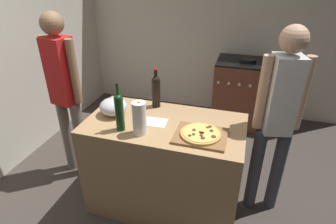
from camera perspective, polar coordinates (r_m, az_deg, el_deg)
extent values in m
cube|color=#3F3833|center=(3.46, 2.51, -8.86)|extent=(4.15, 3.34, 0.02)
cube|color=silver|center=(4.22, 7.92, 17.43)|extent=(4.15, 0.10, 2.60)
cube|color=silver|center=(3.73, -26.21, 13.47)|extent=(0.10, 3.34, 2.60)
cube|color=tan|center=(2.58, -0.65, -10.83)|extent=(1.34, 0.72, 0.90)
cube|color=olive|center=(2.15, 6.72, -4.90)|extent=(0.40, 0.32, 0.02)
cylinder|color=tan|center=(2.14, 6.75, -4.48)|extent=(0.31, 0.31, 0.02)
cylinder|color=#EAC660|center=(2.13, 6.77, -4.23)|extent=(0.28, 0.28, 0.00)
cylinder|color=brown|center=(2.12, 6.93, -4.34)|extent=(0.03, 0.03, 0.01)
cylinder|color=brown|center=(2.12, 7.14, -4.28)|extent=(0.03, 0.03, 0.01)
cylinder|color=brown|center=(2.15, 5.40, -3.71)|extent=(0.03, 0.03, 0.01)
cylinder|color=brown|center=(2.20, 8.19, -3.16)|extent=(0.02, 0.02, 0.01)
cylinder|color=brown|center=(2.08, 4.50, -4.86)|extent=(0.03, 0.03, 0.01)
cylinder|color=brown|center=(2.21, 8.65, -2.98)|extent=(0.03, 0.03, 0.01)
cylinder|color=brown|center=(2.09, 9.40, -5.02)|extent=(0.03, 0.03, 0.01)
cylinder|color=brown|center=(2.09, 6.90, -4.81)|extent=(0.03, 0.03, 0.01)
cylinder|color=brown|center=(2.06, 7.20, -5.35)|extent=(0.03, 0.03, 0.01)
cylinder|color=brown|center=(2.10, 5.29, -4.61)|extent=(0.03, 0.03, 0.01)
cylinder|color=brown|center=(2.16, 8.95, -3.83)|extent=(0.03, 0.03, 0.01)
cylinder|color=brown|center=(2.13, 6.66, -4.13)|extent=(0.02, 0.02, 0.01)
cylinder|color=#B2B2B7|center=(2.50, -11.01, -0.34)|extent=(0.10, 0.10, 0.01)
ellipsoid|color=silver|center=(2.46, -11.16, 1.14)|extent=(0.24, 0.24, 0.15)
cylinder|color=white|center=(2.12, -5.92, -1.31)|extent=(0.11, 0.11, 0.27)
cylinder|color=#997551|center=(2.12, -5.92, -1.26)|extent=(0.03, 0.03, 0.27)
cylinder|color=#143819|center=(2.19, -9.94, -0.49)|extent=(0.07, 0.07, 0.28)
sphere|color=#143819|center=(2.13, -10.25, 2.77)|extent=(0.07, 0.07, 0.07)
cylinder|color=#143819|center=(2.10, -10.40, 4.41)|extent=(0.02, 0.02, 0.09)
cylinder|color=black|center=(2.08, -10.52, 5.71)|extent=(0.02, 0.02, 0.01)
cylinder|color=black|center=(2.54, -2.47, 3.80)|extent=(0.08, 0.08, 0.26)
sphere|color=black|center=(2.49, -2.53, 6.50)|extent=(0.08, 0.08, 0.08)
cylinder|color=black|center=(2.46, -2.56, 7.83)|extent=(0.03, 0.03, 0.08)
cylinder|color=maroon|center=(2.45, -2.58, 8.80)|extent=(0.03, 0.03, 0.01)
cube|color=white|center=(2.33, -2.84, -2.07)|extent=(0.22, 0.16, 0.00)
cube|color=brown|center=(4.04, 14.36, 3.73)|extent=(0.67, 0.58, 0.91)
cube|color=black|center=(3.88, 15.18, 10.02)|extent=(0.67, 0.58, 0.02)
cylinder|color=silver|center=(3.68, 10.35, 6.05)|extent=(0.04, 0.02, 0.04)
cylinder|color=silver|center=(3.67, 12.43, 5.78)|extent=(0.04, 0.02, 0.04)
cylinder|color=silver|center=(3.66, 14.51, 5.50)|extent=(0.04, 0.02, 0.04)
cylinder|color=silver|center=(3.66, 16.59, 5.22)|extent=(0.04, 0.02, 0.04)
cylinder|color=silver|center=(3.67, 18.67, 4.93)|extent=(0.04, 0.02, 0.04)
cylinder|color=black|center=(3.86, 16.18, 10.28)|extent=(0.22, 0.22, 0.04)
cylinder|color=slate|center=(3.21, -20.08, -4.58)|extent=(0.11, 0.11, 0.86)
cylinder|color=slate|center=(3.09, -17.56, -5.49)|extent=(0.11, 0.11, 0.86)
cube|color=red|center=(2.83, -21.20, 7.85)|extent=(0.26, 0.23, 0.64)
cylinder|color=#936B4C|center=(2.94, -23.48, 8.49)|extent=(0.08, 0.08, 0.61)
cylinder|color=#936B4C|center=(2.71, -18.85, 7.78)|extent=(0.08, 0.08, 0.61)
sphere|color=#936B4C|center=(2.72, -22.86, 16.55)|extent=(0.21, 0.21, 0.21)
cylinder|color=#383D4C|center=(2.74, 21.56, -11.18)|extent=(0.11, 0.11, 0.85)
cylinder|color=#383D4C|center=(2.68, 17.50, -11.31)|extent=(0.11, 0.11, 0.85)
cube|color=silver|center=(2.33, 22.46, 3.16)|extent=(0.26, 0.25, 0.64)
cylinder|color=tan|center=(2.38, 26.03, 3.34)|extent=(0.08, 0.08, 0.61)
cylinder|color=tan|center=(2.28, 18.88, 3.68)|extent=(0.08, 0.08, 0.61)
sphere|color=tan|center=(2.20, 24.59, 13.53)|extent=(0.21, 0.21, 0.21)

